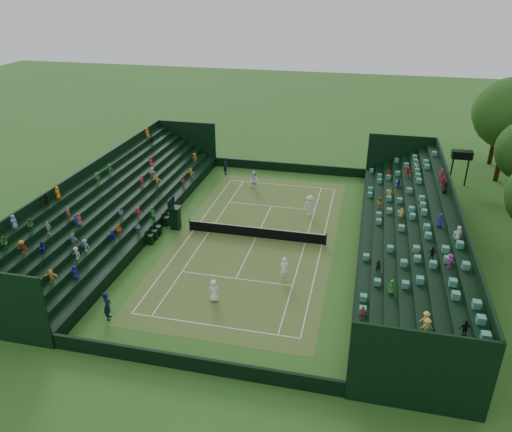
# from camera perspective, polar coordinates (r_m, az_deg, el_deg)

# --- Properties ---
(ground) EXTENTS (160.00, 160.00, 0.00)m
(ground) POSITION_cam_1_polar(r_m,az_deg,el_deg) (41.51, 0.00, -2.49)
(ground) COLOR #2F5D1D
(ground) RESTS_ON ground
(court_surface) EXTENTS (12.97, 26.77, 0.01)m
(court_surface) POSITION_cam_1_polar(r_m,az_deg,el_deg) (41.51, 0.00, -2.48)
(court_surface) COLOR #326F25
(court_surface) RESTS_ON ground
(perimeter_wall_north) EXTENTS (17.17, 0.20, 1.00)m
(perimeter_wall_north) POSITION_cam_1_polar(r_m,az_deg,el_deg) (55.56, 3.71, 5.57)
(perimeter_wall_north) COLOR black
(perimeter_wall_north) RESTS_ON ground
(perimeter_wall_south) EXTENTS (17.17, 0.20, 1.00)m
(perimeter_wall_south) POSITION_cam_1_polar(r_m,az_deg,el_deg) (28.72, -7.47, -16.36)
(perimeter_wall_south) COLOR black
(perimeter_wall_south) RESTS_ON ground
(perimeter_wall_east) EXTENTS (0.20, 31.77, 1.00)m
(perimeter_wall_east) POSITION_cam_1_polar(r_m,az_deg,el_deg) (40.44, 11.81, -3.09)
(perimeter_wall_east) COLOR black
(perimeter_wall_east) RESTS_ON ground
(perimeter_wall_west) EXTENTS (0.20, 31.77, 1.00)m
(perimeter_wall_west) POSITION_cam_1_polar(r_m,az_deg,el_deg) (43.76, -10.89, -0.68)
(perimeter_wall_west) COLOR black
(perimeter_wall_west) RESTS_ON ground
(north_grandstand) EXTENTS (6.60, 32.00, 4.90)m
(north_grandstand) POSITION_cam_1_polar(r_m,az_deg,el_deg) (40.20, 17.89, -2.35)
(north_grandstand) COLOR black
(north_grandstand) RESTS_ON ground
(south_grandstand) EXTENTS (6.60, 32.00, 4.90)m
(south_grandstand) POSITION_cam_1_polar(r_m,az_deg,el_deg) (45.09, -15.88, 1.06)
(south_grandstand) COLOR black
(south_grandstand) RESTS_ON ground
(tennis_net) EXTENTS (11.67, 0.10, 1.06)m
(tennis_net) POSITION_cam_1_polar(r_m,az_deg,el_deg) (41.26, 0.00, -1.84)
(tennis_net) COLOR black
(tennis_net) RESTS_ON ground
(scoreboard_tower) EXTENTS (2.00, 1.00, 3.70)m
(scoreboard_tower) POSITION_cam_1_polar(r_m,az_deg,el_deg) (55.02, 22.47, 6.34)
(scoreboard_tower) COLOR black
(scoreboard_tower) RESTS_ON ground
(umpire_chair) EXTENTS (0.96, 0.96, 3.01)m
(umpire_chair) POSITION_cam_1_polar(r_m,az_deg,el_deg) (42.99, -9.26, 0.12)
(umpire_chair) COLOR black
(umpire_chair) RESTS_ON ground
(courtside_chairs) EXTENTS (0.54, 5.51, 1.18)m
(courtside_chairs) POSITION_cam_1_polar(r_m,az_deg,el_deg) (43.28, -10.71, -1.06)
(courtside_chairs) COLOR black
(courtside_chairs) RESTS_ON ground
(player_near_west) EXTENTS (0.90, 0.71, 1.60)m
(player_near_west) POSITION_cam_1_polar(r_m,az_deg,el_deg) (33.58, -4.85, -8.49)
(player_near_west) COLOR white
(player_near_west) RESTS_ON ground
(player_near_east) EXTENTS (0.82, 0.69, 1.93)m
(player_near_east) POSITION_cam_1_polar(r_m,az_deg,el_deg) (35.45, 3.22, -6.09)
(player_near_east) COLOR white
(player_near_east) RESTS_ON ground
(player_far_west) EXTENTS (1.14, 1.04, 1.91)m
(player_far_west) POSITION_cam_1_polar(r_m,az_deg,el_deg) (50.60, -0.24, 4.10)
(player_far_west) COLOR white
(player_far_west) RESTS_ON ground
(player_far_east) EXTENTS (1.42, 1.23, 1.91)m
(player_far_east) POSITION_cam_1_polar(r_m,az_deg,el_deg) (45.27, 6.15, 1.22)
(player_far_east) COLOR white
(player_far_east) RESTS_ON ground
(line_judge_north) EXTENTS (0.70, 0.84, 1.96)m
(line_judge_north) POSITION_cam_1_polar(r_m,az_deg,el_deg) (54.52, -3.51, 5.71)
(line_judge_north) COLOR black
(line_judge_north) RESTS_ON ground
(line_judge_south) EXTENTS (0.71, 0.85, 1.99)m
(line_judge_south) POSITION_cam_1_polar(r_m,az_deg,el_deg) (33.11, -16.63, -9.80)
(line_judge_south) COLOR black
(line_judge_south) RESTS_ON ground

